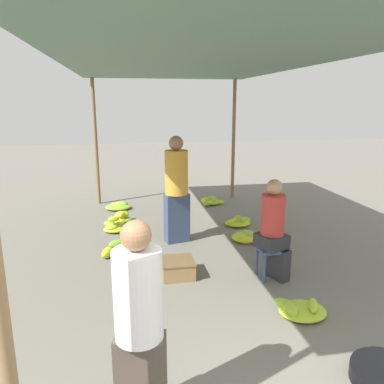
# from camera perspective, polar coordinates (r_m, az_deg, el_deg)

# --- Properties ---
(canopy_post_back_left) EXTENTS (0.08, 0.08, 2.77)m
(canopy_post_back_left) POSITION_cam_1_polar(r_m,az_deg,el_deg) (8.59, -14.45, 7.27)
(canopy_post_back_left) COLOR olive
(canopy_post_back_left) RESTS_ON ground
(canopy_post_back_right) EXTENTS (0.08, 0.08, 2.77)m
(canopy_post_back_right) POSITION_cam_1_polar(r_m,az_deg,el_deg) (8.93, 6.34, 7.83)
(canopy_post_back_right) COLOR olive
(canopy_post_back_right) RESTS_ON ground
(canopy_tarp) EXTENTS (3.55, 7.14, 0.04)m
(canopy_tarp) POSITION_cam_1_polar(r_m,az_deg,el_deg) (5.26, 0.25, 19.37)
(canopy_tarp) COLOR #567A60
(canopy_tarp) RESTS_ON canopy_post_front_left
(vendor_foreground) EXTENTS (0.39, 0.39, 1.54)m
(vendor_foreground) POSITION_cam_1_polar(r_m,az_deg,el_deg) (2.69, -8.05, -19.49)
(vendor_foreground) COLOR #4C4238
(vendor_foreground) RESTS_ON ground
(stool) EXTENTS (0.34, 0.34, 0.43)m
(stool) POSITION_cam_1_polar(r_m,az_deg,el_deg) (5.04, 11.93, -9.13)
(stool) COLOR #384C84
(stool) RESTS_ON ground
(vendor_seated) EXTENTS (0.44, 0.44, 1.33)m
(vendor_seated) POSITION_cam_1_polar(r_m,az_deg,el_deg) (4.92, 12.36, -5.37)
(vendor_seated) COLOR #2D2D33
(vendor_seated) RESTS_ON ground
(banana_pile_left_0) EXTENTS (0.43, 0.45, 0.30)m
(banana_pile_left_0) POSITION_cam_1_polar(r_m,az_deg,el_deg) (6.88, -11.73, -5.17)
(banana_pile_left_0) COLOR #83B935
(banana_pile_left_0) RESTS_ON ground
(banana_pile_left_1) EXTENTS (0.59, 0.48, 0.23)m
(banana_pile_left_1) POSITION_cam_1_polar(r_m,az_deg,el_deg) (5.87, -11.06, -8.52)
(banana_pile_left_1) COLOR #76B337
(banana_pile_left_1) RESTS_ON ground
(banana_pile_left_2) EXTENTS (0.55, 0.57, 0.16)m
(banana_pile_left_2) POSITION_cam_1_polar(r_m,az_deg,el_deg) (8.30, -11.17, -2.12)
(banana_pile_left_2) COLOR #9FC430
(banana_pile_left_2) RESTS_ON ground
(banana_pile_left_3) EXTENTS (0.42, 0.43, 0.23)m
(banana_pile_left_3) POSITION_cam_1_polar(r_m,az_deg,el_deg) (7.35, -10.75, -3.86)
(banana_pile_left_3) COLOR #80B735
(banana_pile_left_3) RESTS_ON ground
(banana_pile_right_0) EXTENTS (0.53, 0.41, 0.19)m
(banana_pile_right_0) POSITION_cam_1_polar(r_m,az_deg,el_deg) (7.10, 6.99, -4.54)
(banana_pile_right_0) COLOR #78B437
(banana_pile_right_0) RESTS_ON ground
(banana_pile_right_1) EXTENTS (0.55, 0.54, 0.15)m
(banana_pile_right_1) POSITION_cam_1_polar(r_m,az_deg,el_deg) (6.39, 8.41, -6.76)
(banana_pile_right_1) COLOR #8FBD33
(banana_pile_right_1) RESTS_ON ground
(banana_pile_right_2) EXTENTS (0.54, 0.48, 0.18)m
(banana_pile_right_2) POSITION_cam_1_polar(r_m,az_deg,el_deg) (4.41, 15.86, -16.80)
(banana_pile_right_2) COLOR #9DC330
(banana_pile_right_2) RESTS_ON ground
(banana_pile_right_3) EXTENTS (0.56, 0.46, 0.20)m
(banana_pile_right_3) POSITION_cam_1_polar(r_m,az_deg,el_deg) (8.46, 2.85, -1.44)
(banana_pile_right_3) COLOR #88BB34
(banana_pile_right_3) RESTS_ON ground
(crate_near) EXTENTS (0.44, 0.44, 0.23)m
(crate_near) POSITION_cam_1_polar(r_m,az_deg,el_deg) (5.07, -2.20, -11.50)
(crate_near) COLOR olive
(crate_near) RESTS_ON ground
(shopper_walking_mid) EXTENTS (0.45, 0.45, 1.75)m
(shopper_walking_mid) POSITION_cam_1_polar(r_m,az_deg,el_deg) (6.04, -2.37, 0.59)
(shopper_walking_mid) COLOR #384766
(shopper_walking_mid) RESTS_ON ground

